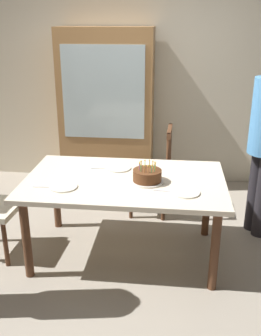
% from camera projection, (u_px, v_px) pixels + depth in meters
% --- Properties ---
extents(ground, '(6.40, 6.40, 0.00)m').
position_uv_depth(ground, '(125.00, 253.00, 3.53)').
color(ground, '#9E9384').
extents(back_wall, '(6.40, 0.10, 2.60)m').
position_uv_depth(back_wall, '(143.00, 78.00, 4.78)').
color(back_wall, beige).
rests_on(back_wall, ground).
extents(dining_table, '(1.68, 1.03, 0.73)m').
position_uv_depth(dining_table, '(125.00, 188.00, 3.30)').
color(dining_table, beige).
rests_on(dining_table, ground).
extents(birthday_cake, '(0.28, 0.28, 0.17)m').
position_uv_depth(birthday_cake, '(147.00, 176.00, 3.19)').
color(birthday_cake, silver).
rests_on(birthday_cake, dining_table).
extents(plate_near_celebrant, '(0.22, 0.22, 0.01)m').
position_uv_depth(plate_near_celebrant, '(64.00, 187.00, 3.10)').
color(plate_near_celebrant, silver).
rests_on(plate_near_celebrant, dining_table).
extents(plate_far_side, '(0.22, 0.22, 0.01)m').
position_uv_depth(plate_far_side, '(119.00, 168.00, 3.49)').
color(plate_far_side, silver).
rests_on(plate_far_side, dining_table).
extents(plate_near_guest, '(0.22, 0.22, 0.01)m').
position_uv_depth(plate_near_guest, '(186.00, 192.00, 3.00)').
color(plate_near_guest, silver).
rests_on(plate_near_guest, dining_table).
extents(fork_near_celebrant, '(0.18, 0.03, 0.01)m').
position_uv_depth(fork_near_celebrant, '(44.00, 187.00, 3.11)').
color(fork_near_celebrant, silver).
rests_on(fork_near_celebrant, dining_table).
extents(fork_far_side, '(0.18, 0.06, 0.01)m').
position_uv_depth(fork_far_side, '(101.00, 168.00, 3.50)').
color(fork_far_side, silver).
rests_on(fork_far_side, dining_table).
extents(fork_near_guest, '(0.18, 0.04, 0.01)m').
position_uv_depth(fork_near_guest, '(165.00, 191.00, 3.04)').
color(fork_near_guest, silver).
rests_on(fork_near_guest, dining_table).
extents(chair_spindle_back, '(0.45, 0.45, 0.95)m').
position_uv_depth(chair_spindle_back, '(152.00, 173.00, 4.12)').
color(chair_spindle_back, beige).
rests_on(chair_spindle_back, ground).
extents(china_cabinet, '(1.10, 0.45, 1.90)m').
position_uv_depth(china_cabinet, '(107.00, 110.00, 4.68)').
color(china_cabinet, '#9E7042').
rests_on(china_cabinet, ground).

